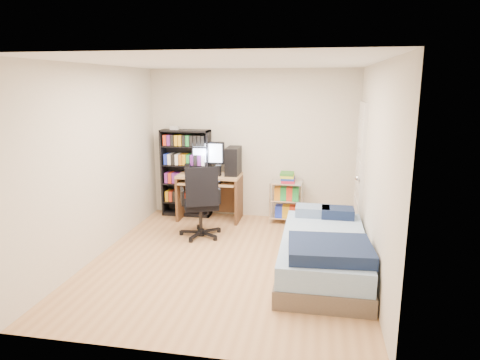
% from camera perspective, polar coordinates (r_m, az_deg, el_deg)
% --- Properties ---
extents(room, '(3.58, 4.08, 2.58)m').
position_cam_1_polar(room, '(5.30, -1.69, 1.76)').
color(room, tan).
rests_on(room, ground).
extents(media_shelf, '(0.84, 0.28, 1.55)m').
position_cam_1_polar(media_shelf, '(7.42, -7.18, 1.07)').
color(media_shelf, black).
rests_on(media_shelf, room).
extents(computer_desk, '(1.04, 0.60, 1.31)m').
position_cam_1_polar(computer_desk, '(7.19, -3.17, 0.27)').
color(computer_desk, tan).
rests_on(computer_desk, room).
extents(office_chair, '(0.85, 0.85, 1.10)m').
position_cam_1_polar(office_chair, '(6.42, -5.22, -4.60)').
color(office_chair, black).
rests_on(office_chair, room).
extents(wire_cart, '(0.53, 0.38, 0.85)m').
position_cam_1_polar(wire_cart, '(7.06, 6.24, -1.30)').
color(wire_cart, silver).
rests_on(wire_cart, room).
extents(bed, '(1.04, 2.07, 0.59)m').
position_cam_1_polar(bed, '(5.35, 11.12, -9.45)').
color(bed, brown).
rests_on(bed, room).
extents(door, '(0.12, 0.80, 2.00)m').
position_cam_1_polar(door, '(6.59, 15.70, 1.26)').
color(door, silver).
rests_on(door, room).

